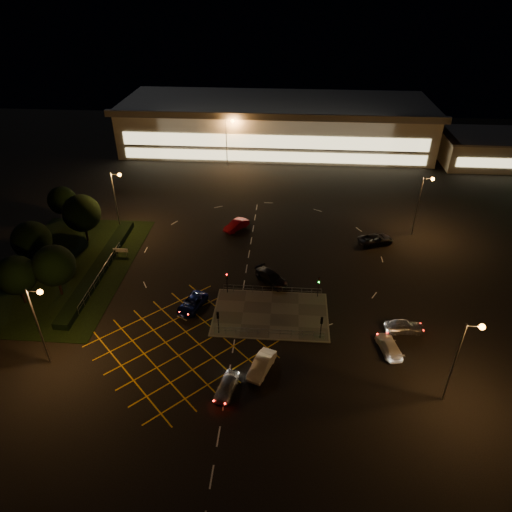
# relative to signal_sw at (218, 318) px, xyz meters

# --- Properties ---
(ground) EXTENTS (180.00, 180.00, 0.00)m
(ground) POSITION_rel_signal_sw_xyz_m (4.00, 5.99, -2.37)
(ground) COLOR black
(ground) RESTS_ON ground
(pedestrian_island) EXTENTS (14.00, 9.00, 0.12)m
(pedestrian_island) POSITION_rel_signal_sw_xyz_m (6.00, 3.99, -2.31)
(pedestrian_island) COLOR #4C4944
(pedestrian_island) RESTS_ON ground
(grass_verge) EXTENTS (18.00, 30.00, 0.08)m
(grass_verge) POSITION_rel_signal_sw_xyz_m (-24.00, 11.99, -2.33)
(grass_verge) COLOR black
(grass_verge) RESTS_ON ground
(hedge) EXTENTS (2.00, 26.00, 1.00)m
(hedge) POSITION_rel_signal_sw_xyz_m (-19.00, 11.99, -1.87)
(hedge) COLOR black
(hedge) RESTS_ON ground
(supermarket) EXTENTS (72.00, 26.50, 10.50)m
(supermarket) POSITION_rel_signal_sw_xyz_m (4.00, 67.95, 2.95)
(supermarket) COLOR beige
(supermarket) RESTS_ON ground
(retail_unit_a) EXTENTS (18.80, 14.80, 6.35)m
(retail_unit_a) POSITION_rel_signal_sw_xyz_m (50.00, 59.97, 0.85)
(retail_unit_a) COLOR beige
(retail_unit_a) RESTS_ON ground
(streetlight_sw) EXTENTS (1.78, 0.56, 10.03)m
(streetlight_sw) POSITION_rel_signal_sw_xyz_m (-17.56, -6.01, 4.20)
(streetlight_sw) COLOR slate
(streetlight_sw) RESTS_ON ground
(streetlight_se) EXTENTS (1.78, 0.56, 10.03)m
(streetlight_se) POSITION_rel_signal_sw_xyz_m (24.44, -8.01, 4.20)
(streetlight_se) COLOR slate
(streetlight_se) RESTS_ON ground
(streetlight_nw) EXTENTS (1.78, 0.56, 10.03)m
(streetlight_nw) POSITION_rel_signal_sw_xyz_m (-19.56, 23.99, 4.20)
(streetlight_nw) COLOR slate
(streetlight_nw) RESTS_ON ground
(streetlight_ne) EXTENTS (1.78, 0.56, 10.03)m
(streetlight_ne) POSITION_rel_signal_sw_xyz_m (28.44, 25.99, 4.20)
(streetlight_ne) COLOR slate
(streetlight_ne) RESTS_ON ground
(streetlight_far_left) EXTENTS (1.78, 0.56, 10.03)m
(streetlight_far_left) POSITION_rel_signal_sw_xyz_m (-5.56, 53.99, 4.20)
(streetlight_far_left) COLOR slate
(streetlight_far_left) RESTS_ON ground
(streetlight_far_right) EXTENTS (1.78, 0.56, 10.03)m
(streetlight_far_right) POSITION_rel_signal_sw_xyz_m (34.44, 55.99, 4.20)
(streetlight_far_right) COLOR slate
(streetlight_far_right) RESTS_ON ground
(signal_sw) EXTENTS (0.28, 0.30, 3.15)m
(signal_sw) POSITION_rel_signal_sw_xyz_m (0.00, 0.00, 0.00)
(signal_sw) COLOR black
(signal_sw) RESTS_ON pedestrian_island
(signal_se) EXTENTS (0.28, 0.30, 3.15)m
(signal_se) POSITION_rel_signal_sw_xyz_m (12.00, 0.00, 0.00)
(signal_se) COLOR black
(signal_se) RESTS_ON pedestrian_island
(signal_nw) EXTENTS (0.28, 0.30, 3.15)m
(signal_nw) POSITION_rel_signal_sw_xyz_m (0.00, 7.99, 0.00)
(signal_nw) COLOR black
(signal_nw) RESTS_ON pedestrian_island
(signal_ne) EXTENTS (0.28, 0.30, 3.15)m
(signal_ne) POSITION_rel_signal_sw_xyz_m (12.00, 7.99, 0.00)
(signal_ne) COLOR black
(signal_ne) RESTS_ON pedestrian_island
(tree_a) EXTENTS (5.04, 5.04, 6.86)m
(tree_a) POSITION_rel_signal_sw_xyz_m (-26.00, 3.99, 1.97)
(tree_a) COLOR black
(tree_a) RESTS_ON ground
(tree_b) EXTENTS (5.40, 5.40, 7.35)m
(tree_b) POSITION_rel_signal_sw_xyz_m (-28.00, 11.99, 2.28)
(tree_b) COLOR black
(tree_b) RESTS_ON ground
(tree_c) EXTENTS (5.76, 5.76, 7.84)m
(tree_c) POSITION_rel_signal_sw_xyz_m (-24.00, 19.99, 2.59)
(tree_c) COLOR black
(tree_c) RESTS_ON ground
(tree_d) EXTENTS (4.68, 4.68, 6.37)m
(tree_d) POSITION_rel_signal_sw_xyz_m (-30.00, 25.99, 1.65)
(tree_d) COLOR black
(tree_d) RESTS_ON ground
(tree_e) EXTENTS (5.40, 5.40, 7.35)m
(tree_e) POSITION_rel_signal_sw_xyz_m (-22.00, 5.99, 2.28)
(tree_e) COLOR black
(tree_e) RESTS_ON ground
(car_near_silver) EXTENTS (2.56, 4.53, 1.45)m
(car_near_silver) POSITION_rel_signal_sw_xyz_m (2.05, -8.61, -1.64)
(car_near_silver) COLOR silver
(car_near_silver) RESTS_ON ground
(car_queue_white) EXTENTS (3.18, 5.04, 1.57)m
(car_queue_white) POSITION_rel_signal_sw_xyz_m (5.47, -5.45, -1.58)
(car_queue_white) COLOR white
(car_queue_white) RESTS_ON ground
(car_left_blue) EXTENTS (3.81, 5.52, 1.40)m
(car_left_blue) POSITION_rel_signal_sw_xyz_m (-4.07, 4.56, -1.67)
(car_left_blue) COLOR #0C154D
(car_left_blue) RESTS_ON ground
(car_far_dkgrey) EXTENTS (5.30, 5.37, 1.56)m
(car_far_dkgrey) POSITION_rel_signal_sw_xyz_m (5.73, 10.99, -1.59)
(car_far_dkgrey) COLOR black
(car_far_dkgrey) RESTS_ON ground
(car_right_silver) EXTENTS (4.67, 2.12, 1.56)m
(car_right_silver) POSITION_rel_signal_sw_xyz_m (22.03, 2.06, -1.59)
(car_right_silver) COLOR silver
(car_right_silver) RESTS_ON ground
(car_circ_red) EXTENTS (4.20, 4.77, 1.56)m
(car_circ_red) POSITION_rel_signal_sw_xyz_m (-0.77, 25.55, -1.59)
(car_circ_red) COLOR maroon
(car_circ_red) RESTS_ON ground
(car_east_grey) EXTENTS (6.10, 4.26, 1.55)m
(car_east_grey) POSITION_rel_signal_sw_xyz_m (21.63, 22.60, -1.59)
(car_east_grey) COLOR black
(car_east_grey) RESTS_ON ground
(car_approach_white) EXTENTS (2.88, 5.04, 1.38)m
(car_approach_white) POSITION_rel_signal_sw_xyz_m (19.69, -1.36, -1.68)
(car_approach_white) COLOR silver
(car_approach_white) RESTS_ON ground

